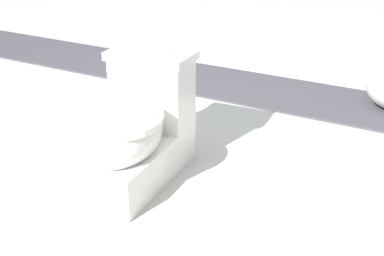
{
  "coord_description": "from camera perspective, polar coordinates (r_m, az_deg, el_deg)",
  "views": [
    {
      "loc": [
        1.72,
        1.23,
        1.15
      ],
      "look_at": [
        0.08,
        0.33,
        0.3
      ],
      "focal_mm": 50.0,
      "sensor_mm": 36.0,
      "label": 1
    }
  ],
  "objects": [
    {
      "name": "ground_plane",
      "position": [
        2.41,
        -6.05,
        -4.24
      ],
      "size": [
        14.0,
        14.0,
        0.0
      ],
      "primitive_type": "plane",
      "color": "#B7B2A8"
    },
    {
      "name": "gravel_strip",
      "position": [
        3.21,
        13.62,
        2.84
      ],
      "size": [
        0.56,
        8.0,
        0.01
      ],
      "primitive_type": "cube",
      "color": "#423F44",
      "rests_on": "ground"
    },
    {
      "name": "toilet",
      "position": [
        2.23,
        -6.81,
        -0.36
      ],
      "size": [
        0.66,
        0.42,
        0.52
      ],
      "rotation": [
        0.0,
        0.0,
        0.07
      ],
      "color": "white",
      "rests_on": "ground"
    }
  ]
}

